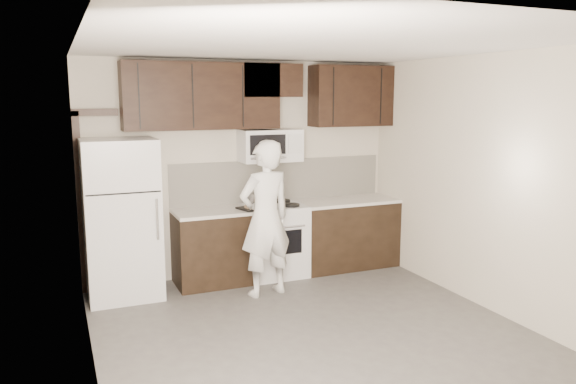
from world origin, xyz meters
TOP-DOWN VIEW (x-y plane):
  - floor at (0.00, 0.00)m, footprint 4.50×4.50m
  - back_wall at (0.00, 2.25)m, footprint 4.00×0.00m
  - ceiling at (0.00, 0.00)m, footprint 4.50×4.50m
  - counter_run at (0.60, 1.94)m, footprint 2.95×0.64m
  - stove at (0.30, 1.94)m, footprint 0.76×0.66m
  - backsplash at (0.50, 2.24)m, footprint 2.90×0.02m
  - upper_cabinets at (0.21, 2.08)m, footprint 3.48×0.35m
  - microwave at (0.30, 2.06)m, footprint 0.76×0.42m
  - refrigerator at (-1.55, 1.89)m, footprint 0.80×0.76m
  - door_trim at (-1.92, 2.21)m, footprint 0.50×0.08m
  - saucepan at (0.12, 2.09)m, footprint 0.32×0.18m
  - baking_tray at (0.01, 1.83)m, footprint 0.45×0.38m
  - pizza at (0.01, 1.83)m, footprint 0.32×0.32m
  - person at (-0.04, 1.33)m, footprint 0.72×0.55m

SIDE VIEW (x-z plane):
  - floor at x=0.00m, z-range 0.00..0.00m
  - counter_run at x=0.60m, z-range 0.00..0.91m
  - stove at x=0.30m, z-range -0.01..0.93m
  - person at x=-0.04m, z-range 0.00..1.78m
  - refrigerator at x=-1.55m, z-range 0.00..1.80m
  - baking_tray at x=0.01m, z-range 0.91..0.93m
  - pizza at x=0.01m, z-range 0.93..0.95m
  - saucepan at x=0.12m, z-range 0.89..1.07m
  - backsplash at x=0.50m, z-range 0.91..1.45m
  - door_trim at x=-1.92m, z-range 0.19..2.31m
  - back_wall at x=0.00m, z-range -0.65..3.35m
  - microwave at x=0.30m, z-range 1.45..1.85m
  - upper_cabinets at x=0.21m, z-range 1.89..2.67m
  - ceiling at x=0.00m, z-range 2.70..2.70m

